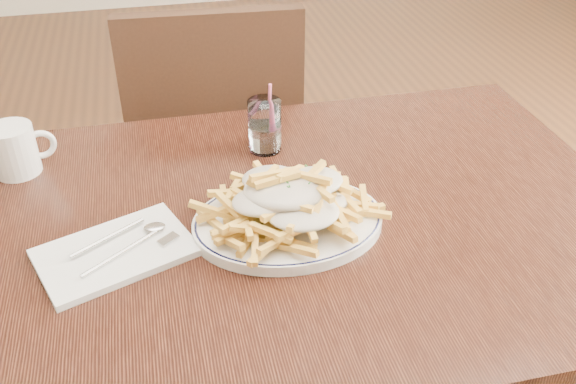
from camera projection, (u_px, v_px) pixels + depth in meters
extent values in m
cube|color=black|center=(285.00, 225.00, 1.09)|extent=(1.20, 0.80, 0.04)
cylinder|color=black|center=(20.00, 297.00, 1.48)|extent=(0.05, 0.05, 0.71)
cylinder|color=black|center=(461.00, 232.00, 1.68)|extent=(0.05, 0.05, 0.71)
cube|color=black|center=(215.00, 157.00, 1.83)|extent=(0.45, 0.45, 0.04)
cube|color=black|center=(215.00, 107.00, 1.53)|extent=(0.43, 0.07, 0.47)
cylinder|color=black|center=(271.00, 183.00, 2.14)|extent=(0.04, 0.04, 0.42)
cylinder|color=black|center=(159.00, 193.00, 2.09)|extent=(0.04, 0.04, 0.42)
cylinder|color=black|center=(289.00, 252.00, 1.84)|extent=(0.04, 0.04, 0.42)
cylinder|color=black|center=(160.00, 266.00, 1.79)|extent=(0.04, 0.04, 0.42)
torus|color=black|center=(288.00, 220.00, 1.04)|extent=(0.29, 0.29, 0.01)
ellipsoid|color=beige|center=(288.00, 186.00, 1.00)|extent=(0.24, 0.22, 0.03)
cube|color=white|center=(116.00, 252.00, 0.99)|extent=(0.27, 0.22, 0.01)
cylinder|color=white|center=(265.00, 126.00, 1.23)|extent=(0.06, 0.06, 0.10)
cylinder|color=white|center=(265.00, 137.00, 1.24)|extent=(0.06, 0.06, 0.05)
cylinder|color=#FF6195|center=(269.00, 114.00, 1.23)|extent=(0.01, 0.03, 0.14)
cylinder|color=white|center=(14.00, 150.00, 1.16)|extent=(0.08, 0.08, 0.09)
torus|color=white|center=(41.00, 145.00, 1.18)|extent=(0.06, 0.02, 0.06)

